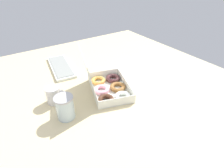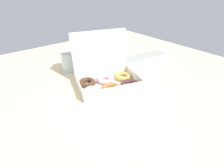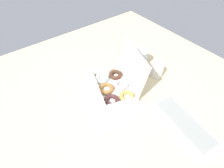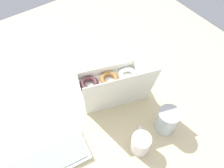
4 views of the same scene
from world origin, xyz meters
TOP-DOWN VIEW (x-y plane):
  - ground_plane at (0.00, 0.00)cm, footprint 180.00×180.00cm
  - donut_box at (-4.70, 0.73)cm, footprint 38.83×34.88cm
  - keyboard at (40.87, 14.69)cm, footprint 41.08×19.48cm
  - coffee_mug at (2.90, 31.84)cm, footprint 9.21×10.95cm
  - glass_jar at (-12.49, 31.06)cm, footprint 9.51×9.51cm
  - paper_napkin at (11.73, -23.44)cm, footprint 13.37×12.44cm

SIDE VIEW (x-z plane):
  - ground_plane at x=0.00cm, z-range -2.00..0.00cm
  - paper_napkin at x=11.73cm, z-range 0.00..0.15cm
  - keyboard at x=40.87cm, z-range -0.04..2.16cm
  - donut_box at x=-4.70cm, z-range -10.19..17.11cm
  - coffee_mug at x=2.90cm, z-range 0.13..10.09cm
  - glass_jar at x=-12.49cm, z-range 0.05..13.04cm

